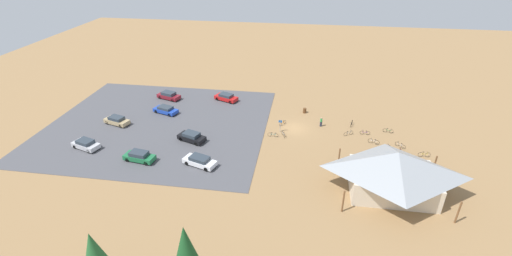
% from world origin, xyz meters
% --- Properties ---
extents(ground, '(160.00, 160.00, 0.00)m').
position_xyz_m(ground, '(0.00, 0.00, 0.00)').
color(ground, '#937047').
rests_on(ground, ground).
extents(parking_lot_asphalt, '(36.53, 32.39, 0.05)m').
position_xyz_m(parking_lot_asphalt, '(22.98, 1.77, 0.03)').
color(parking_lot_asphalt, '#4C4C51').
rests_on(parking_lot_asphalt, ground).
extents(bike_pavilion, '(12.82, 9.54, 5.83)m').
position_xyz_m(bike_pavilion, '(-12.81, 14.94, 3.33)').
color(bike_pavilion, beige).
rests_on(bike_pavilion, ground).
extents(trash_bin, '(0.60, 0.60, 0.90)m').
position_xyz_m(trash_bin, '(-1.52, -6.21, 0.45)').
color(trash_bin, brown).
rests_on(trash_bin, ground).
extents(lot_sign, '(0.56, 0.08, 2.20)m').
position_xyz_m(lot_sign, '(2.24, 1.49, 1.41)').
color(lot_sign, '#99999E').
rests_on(lot_sign, ground).
extents(pine_far_east, '(2.42, 2.42, 6.76)m').
position_xyz_m(pine_far_east, '(15.40, 33.17, 4.60)').
color(pine_far_east, brown).
rests_on(pine_far_east, ground).
extents(pine_far_west, '(3.02, 3.02, 8.46)m').
position_xyz_m(pine_far_west, '(7.20, 32.96, 5.57)').
color(pine_far_west, brown).
rests_on(pine_far_west, ground).
extents(bicycle_white_mid_cluster, '(1.28, 1.26, 0.79)m').
position_xyz_m(bicycle_white_mid_cluster, '(-16.21, 3.62, 0.36)').
color(bicycle_white_mid_cluster, black).
rests_on(bicycle_white_mid_cluster, ground).
extents(bicycle_silver_yard_left, '(1.54, 0.94, 0.84)m').
position_xyz_m(bicycle_silver_yard_left, '(-8.74, 1.01, 0.37)').
color(bicycle_silver_yard_left, black).
rests_on(bicycle_silver_yard_left, ground).
extents(bicycle_purple_back_row, '(1.61, 0.48, 0.79)m').
position_xyz_m(bicycle_purple_back_row, '(-11.37, 0.41, 0.34)').
color(bicycle_purple_back_row, black).
rests_on(bicycle_purple_back_row, ground).
extents(bicycle_black_yard_center, '(0.59, 1.76, 0.88)m').
position_xyz_m(bicycle_black_yard_center, '(-9.51, -2.41, 0.39)').
color(bicycle_black_yard_center, black).
rests_on(bicycle_black_yard_center, ground).
extents(bicycle_yellow_edge_south, '(1.75, 0.48, 0.88)m').
position_xyz_m(bicycle_yellow_edge_south, '(-19.08, 5.92, 0.40)').
color(bicycle_yellow_edge_south, black).
rests_on(bicycle_yellow_edge_south, ground).
extents(bicycle_blue_by_bin, '(1.77, 0.48, 0.87)m').
position_xyz_m(bicycle_blue_by_bin, '(-13.82, 4.56, 0.38)').
color(bicycle_blue_by_bin, black).
rests_on(bicycle_blue_by_bin, ground).
extents(bicycle_orange_yard_right, '(1.01, 1.42, 0.75)m').
position_xyz_m(bicycle_orange_yard_right, '(2.01, -0.97, 0.34)').
color(bicycle_orange_yard_right, black).
rests_on(bicycle_orange_yard_right, ground).
extents(bicycle_green_yard_front, '(1.62, 0.54, 0.76)m').
position_xyz_m(bicycle_green_yard_front, '(-15.20, -0.81, 0.35)').
color(bicycle_green_yard_front, black).
rests_on(bicycle_green_yard_front, ground).
extents(bicycle_teal_edge_north, '(1.71, 0.48, 0.77)m').
position_xyz_m(bicycle_teal_edge_north, '(3.22, 3.30, 0.35)').
color(bicycle_teal_edge_north, black).
rests_on(bicycle_teal_edge_north, ground).
extents(bicycle_red_trailside, '(0.48, 1.71, 0.74)m').
position_xyz_m(bicycle_red_trailside, '(-15.92, 5.41, 0.35)').
color(bicycle_red_trailside, black).
rests_on(bicycle_red_trailside, ground).
extents(bicycle_white_lone_east, '(1.66, 0.73, 0.89)m').
position_xyz_m(bicycle_white_lone_east, '(-12.36, 3.16, 0.39)').
color(bicycle_white_lone_east, black).
rests_on(bicycle_white_lone_east, ground).
extents(bicycle_silver_lone_west, '(0.76, 1.51, 0.81)m').
position_xyz_m(bicycle_silver_lone_west, '(1.58, 2.82, 0.35)').
color(bicycle_silver_lone_west, black).
rests_on(bicycle_silver_lone_west, ground).
extents(car_white_front_row, '(5.05, 3.26, 1.38)m').
position_xyz_m(car_white_front_row, '(12.42, 12.84, 0.74)').
color(car_white_front_row, white).
rests_on(car_white_front_row, parking_lot_asphalt).
extents(car_maroon_aisle_side, '(4.90, 3.19, 1.45)m').
position_xyz_m(car_maroon_aisle_side, '(24.97, -8.43, 0.77)').
color(car_maroon_aisle_side, maroon).
rests_on(car_maroon_aisle_side, parking_lot_asphalt).
extents(car_black_second_row, '(4.71, 3.26, 1.42)m').
position_xyz_m(car_black_second_row, '(15.58, 6.55, 0.76)').
color(car_black_second_row, black).
rests_on(car_black_second_row, parking_lot_asphalt).
extents(car_silver_back_corner, '(4.58, 3.07, 1.41)m').
position_xyz_m(car_silver_back_corner, '(30.61, 11.04, 0.75)').
color(car_silver_back_corner, '#BCBCC1').
rests_on(car_silver_back_corner, parking_lot_asphalt).
extents(car_red_near_entry, '(4.85, 3.42, 1.38)m').
position_xyz_m(car_red_near_entry, '(13.69, -9.33, 0.74)').
color(car_red_near_entry, red).
rests_on(car_red_near_entry, parking_lot_asphalt).
extents(car_tan_by_curb, '(4.70, 2.96, 1.41)m').
position_xyz_m(car_tan_by_curb, '(29.84, 3.04, 0.75)').
color(car_tan_by_curb, tan).
rests_on(car_tan_by_curb, parking_lot_asphalt).
extents(car_green_far_end, '(4.63, 2.41, 1.47)m').
position_xyz_m(car_green_far_end, '(21.21, 13.02, 0.77)').
color(car_green_far_end, '#1E6B3D').
rests_on(car_green_far_end, parking_lot_asphalt).
extents(car_blue_end_stall, '(4.81, 3.20, 1.28)m').
position_xyz_m(car_blue_end_stall, '(23.25, -2.31, 0.70)').
color(car_blue_end_stall, '#1E42B2').
rests_on(car_blue_end_stall, parking_lot_asphalt).
extents(visitor_crossing_yard, '(0.38, 0.36, 1.68)m').
position_xyz_m(visitor_crossing_yard, '(-4.38, -1.42, 0.88)').
color(visitor_crossing_yard, '#2D3347').
rests_on(visitor_crossing_yard, ground).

